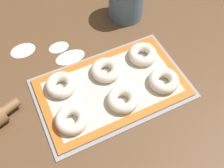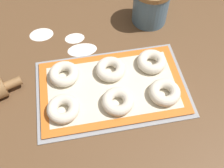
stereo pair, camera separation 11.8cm
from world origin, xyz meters
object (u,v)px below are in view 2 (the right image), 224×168
(baking_tray, at_px, (112,88))
(bagel_back_right, at_px, (152,62))
(bagel_front_center, at_px, (117,101))
(bagel_front_right, at_px, (165,92))
(bagel_back_left, at_px, (64,74))
(flour_canister, at_px, (151,5))
(bagel_front_left, at_px, (63,109))
(bagel_back_center, at_px, (110,69))

(baking_tray, distance_m, bagel_back_right, 0.16)
(baking_tray, relative_size, bagel_front_center, 4.91)
(bagel_front_right, distance_m, bagel_back_left, 0.32)
(baking_tray, relative_size, flour_canister, 3.35)
(bagel_front_right, distance_m, flour_canister, 0.35)
(bagel_front_left, height_order, bagel_front_center, same)
(bagel_front_left, xyz_separation_m, bagel_front_right, (0.30, 0.00, 0.00))
(baking_tray, xyz_separation_m, bagel_back_right, (0.14, 0.06, 0.02))
(bagel_front_left, height_order, bagel_back_center, same)
(bagel_back_left, bearing_deg, flour_canister, 33.15)
(bagel_back_center, bearing_deg, bagel_front_right, -37.97)
(bagel_back_left, distance_m, flour_canister, 0.40)
(bagel_front_right, bearing_deg, baking_tray, 158.87)
(bagel_front_left, height_order, bagel_back_left, same)
(baking_tray, distance_m, bagel_back_left, 0.16)
(baking_tray, bearing_deg, bagel_back_left, 155.50)
(flour_canister, bearing_deg, bagel_front_center, -118.81)
(bagel_front_left, xyz_separation_m, bagel_back_center, (0.16, 0.12, 0.00))
(bagel_front_left, xyz_separation_m, bagel_front_center, (0.16, -0.00, 0.00))
(bagel_back_left, relative_size, bagel_back_right, 1.00)
(bagel_back_right, bearing_deg, bagel_front_left, -157.66)
(bagel_front_right, bearing_deg, bagel_back_right, 93.46)
(bagel_back_right, relative_size, flour_canister, 0.68)
(bagel_front_right, relative_size, bagel_back_center, 1.00)
(bagel_back_left, bearing_deg, bagel_front_center, -41.42)
(baking_tray, relative_size, bagel_front_right, 4.91)
(bagel_back_left, relative_size, bagel_back_center, 1.00)
(bagel_front_left, relative_size, bagel_front_center, 1.00)
(bagel_front_left, bearing_deg, bagel_back_right, 22.34)
(baking_tray, distance_m, bagel_front_right, 0.16)
(bagel_front_left, height_order, bagel_back_right, same)
(bagel_back_center, distance_m, bagel_back_right, 0.14)
(bagel_back_right, bearing_deg, baking_tray, -156.21)
(baking_tray, relative_size, bagel_back_left, 4.91)
(baking_tray, bearing_deg, flour_canister, 55.68)
(bagel_front_right, height_order, bagel_back_right, same)
(bagel_front_center, xyz_separation_m, bagel_back_right, (0.14, 0.13, 0.00))
(bagel_front_left, bearing_deg, bagel_front_right, 0.21)
(flour_canister, bearing_deg, bagel_back_left, -146.85)
(baking_tray, height_order, bagel_front_left, bagel_front_left)
(flour_canister, bearing_deg, bagel_front_left, -135.41)
(bagel_front_center, relative_size, bagel_back_right, 1.00)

